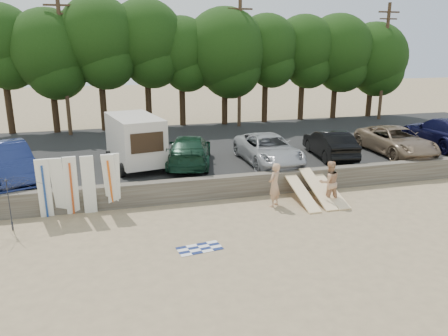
{
  "coord_description": "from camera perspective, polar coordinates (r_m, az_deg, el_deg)",
  "views": [
    {
      "loc": [
        -7.64,
        -14.89,
        6.7
      ],
      "look_at": [
        -2.74,
        3.0,
        1.38
      ],
      "focal_mm": 35.0,
      "sensor_mm": 36.0,
      "label": 1
    }
  ],
  "objects": [
    {
      "name": "car_2",
      "position": [
        22.57,
        5.83,
        2.44
      ],
      "size": [
        2.46,
        5.32,
        1.48
      ],
      "primitive_type": "imported",
      "rotation": [
        0.0,
        0.0,
        -0.0
      ],
      "color": "#A8A8AD",
      "rests_on": "parking_lot"
    },
    {
      "name": "surfboard_upright_3",
      "position": [
        18.14,
        -17.24,
        -2.15
      ],
      "size": [
        0.52,
        0.66,
        2.55
      ],
      "primitive_type": "cube",
      "rotation": [
        0.23,
        0.0,
        0.04
      ],
      "color": "white",
      "rests_on": "ground"
    },
    {
      "name": "car_1",
      "position": [
        22.23,
        -4.55,
        2.31
      ],
      "size": [
        3.33,
        5.56,
        1.51
      ],
      "primitive_type": "imported",
      "rotation": [
        0.0,
        0.0,
        2.89
      ],
      "color": "#123322",
      "rests_on": "parking_lot"
    },
    {
      "name": "ground",
      "position": [
        18.03,
        11.04,
        -6.13
      ],
      "size": [
        120.0,
        120.0,
        0.0
      ],
      "primitive_type": "plane",
      "color": "tan",
      "rests_on": "ground"
    },
    {
      "name": "surfboard_upright_2",
      "position": [
        18.26,
        -19.31,
        -2.22
      ],
      "size": [
        0.57,
        0.71,
        2.54
      ],
      "primitive_type": "cube",
      "rotation": [
        0.24,
        0.0,
        0.1
      ],
      "color": "white",
      "rests_on": "ground"
    },
    {
      "name": "surfboard_low_2",
      "position": [
        19.96,
        13.58,
        -2.74
      ],
      "size": [
        0.56,
        2.91,
        0.88
      ],
      "primitive_type": "cube",
      "rotation": [
        0.27,
        0.0,
        0.0
      ],
      "color": "#FFDAA0",
      "rests_on": "ground"
    },
    {
      "name": "surfboard_low_0",
      "position": [
        19.32,
        10.05,
        -3.05
      ],
      "size": [
        0.56,
        2.89,
        0.96
      ],
      "primitive_type": "cube",
      "rotation": [
        0.3,
        0.0,
        0.0
      ],
      "color": "#FFDAA0",
      "rests_on": "ground"
    },
    {
      "name": "seawall",
      "position": [
        20.42,
        7.43,
        -1.82
      ],
      "size": [
        44.0,
        0.5,
        1.0
      ],
      "primitive_type": "cube",
      "color": "#6B6356",
      "rests_on": "ground"
    },
    {
      "name": "surfboard_low_1",
      "position": [
        19.66,
        12.1,
        -2.61
      ],
      "size": [
        0.56,
        2.84,
        1.09
      ],
      "primitive_type": "cube",
      "rotation": [
        0.35,
        0.0,
        0.0
      ],
      "color": "#FFDAA0",
      "rests_on": "ground"
    },
    {
      "name": "surfboard_upright_4",
      "position": [
        18.29,
        -14.62,
        -1.84
      ],
      "size": [
        0.62,
        0.83,
        2.52
      ],
      "primitive_type": "cube",
      "rotation": [
        0.27,
        0.0,
        -0.16
      ],
      "color": "white",
      "rests_on": "ground"
    },
    {
      "name": "beach_umbrella",
      "position": [
        17.79,
        -26.08,
        -4.26
      ],
      "size": [
        2.98,
        2.96,
        2.07
      ],
      "primitive_type": "imported",
      "rotation": [
        0.0,
        0.0,
        1.19
      ],
      "color": "black",
      "rests_on": "ground"
    },
    {
      "name": "gear_bag",
      "position": [
        20.49,
        12.45,
        -3.15
      ],
      "size": [
        0.35,
        0.31,
        0.22
      ],
      "primitive_type": "cube",
      "rotation": [
        0.0,
        0.0,
        0.21
      ],
      "color": "orange",
      "rests_on": "ground"
    },
    {
      "name": "parking_lot",
      "position": [
        27.26,
        1.38,
        2.53
      ],
      "size": [
        44.0,
        14.5,
        0.7
      ],
      "primitive_type": "cube",
      "color": "#282828",
      "rests_on": "ground"
    },
    {
      "name": "beachgoer_b",
      "position": [
        19.28,
        13.59,
        -1.83
      ],
      "size": [
        0.95,
        0.76,
        1.89
      ],
      "primitive_type": "imported",
      "rotation": [
        0.0,
        0.0,
        3.09
      ],
      "color": "tan",
      "rests_on": "ground"
    },
    {
      "name": "treeline",
      "position": [
        33.3,
        -1.39,
        15.49
      ],
      "size": [
        33.09,
        6.26,
        9.13
      ],
      "color": "#382616",
      "rests_on": "parking_lot"
    },
    {
      "name": "car_5",
      "position": [
        29.05,
        26.72,
        4.15
      ],
      "size": [
        3.11,
        6.34,
        1.77
      ],
      "primitive_type": "imported",
      "rotation": [
        0.0,
        0.0,
        3.04
      ],
      "color": "black",
      "rests_on": "parking_lot"
    },
    {
      "name": "surfboard_upright_0",
      "position": [
        18.29,
        -22.42,
        -2.53
      ],
      "size": [
        0.58,
        0.75,
        2.54
      ],
      "primitive_type": "cube",
      "rotation": [
        0.24,
        0.0,
        0.12
      ],
      "color": "white",
      "rests_on": "ground"
    },
    {
      "name": "car_0",
      "position": [
        21.7,
        -26.5,
        0.61
      ],
      "size": [
        3.63,
        5.6,
        1.74
      ],
      "primitive_type": "imported",
      "rotation": [
        0.0,
        0.0,
        0.37
      ],
      "color": "#16214F",
      "rests_on": "parking_lot"
    },
    {
      "name": "beachgoer_a",
      "position": [
        18.53,
        6.6,
        -2.2
      ],
      "size": [
        0.82,
        0.79,
        1.89
      ],
      "primitive_type": "imported",
      "rotation": [
        0.0,
        0.0,
        3.85
      ],
      "color": "tan",
      "rests_on": "ground"
    },
    {
      "name": "box_trailer",
      "position": [
        21.99,
        -11.52,
        3.73
      ],
      "size": [
        2.93,
        4.37,
        2.58
      ],
      "rotation": [
        0.0,
        0.0,
        0.2
      ],
      "color": "beige",
      "rests_on": "parking_lot"
    },
    {
      "name": "cooler",
      "position": [
        20.82,
        13.07,
        -2.74
      ],
      "size": [
        0.46,
        0.41,
        0.32
      ],
      "primitive_type": "cube",
      "rotation": [
        0.0,
        0.0,
        -0.33
      ],
      "color": "green",
      "rests_on": "ground"
    },
    {
      "name": "surfboard_upright_5",
      "position": [
        18.28,
        -14.2,
        -1.79
      ],
      "size": [
        0.56,
        0.72,
        2.54
      ],
      "primitive_type": "cube",
      "rotation": [
        0.24,
        0.0,
        0.09
      ],
      "color": "white",
      "rests_on": "ground"
    },
    {
      "name": "car_4",
      "position": [
        26.19,
        21.55,
        3.31
      ],
      "size": [
        2.67,
        5.48,
        1.5
      ],
      "primitive_type": "imported",
      "rotation": [
        0.0,
        0.0,
        -0.03
      ],
      "color": "#7B654E",
      "rests_on": "parking_lot"
    },
    {
      "name": "surfboard_upright_1",
      "position": [
        18.33,
        -20.74,
        -2.34
      ],
      "size": [
        0.56,
        0.79,
        2.52
      ],
      "primitive_type": "cube",
      "rotation": [
        0.27,
        0.0,
        -0.08
      ],
      "color": "white",
      "rests_on": "ground"
    },
    {
      "name": "car_3",
      "position": [
        24.34,
        13.65,
        3.08
      ],
      "size": [
        2.11,
        4.68,
        1.49
      ],
      "primitive_type": "imported",
      "rotation": [
        0.0,
        0.0,
        3.02
      ],
      "color": "black",
      "rests_on": "parking_lot"
    },
    {
      "name": "beach_towel",
      "position": [
        15.05,
        -3.21,
        -10.44
      ],
      "size": [
        1.68,
        1.68,
        0.0
      ],
      "primitive_type": "plane",
      "rotation": [
        0.0,
        0.0,
        0.13
      ],
      "color": "white",
      "rests_on": "ground"
    },
    {
      "name": "utility_poles",
      "position": [
        32.38,
        2.06,
        13.74
      ],
      "size": [
        25.8,
        0.26,
        9.0
      ],
      "color": "#473321",
      "rests_on": "parking_lot"
    }
  ]
}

